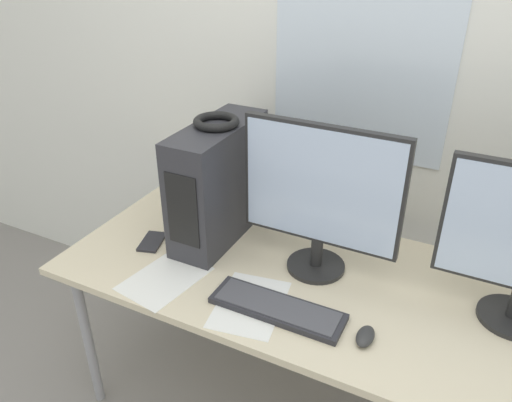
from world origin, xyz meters
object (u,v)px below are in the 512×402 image
(mouse, at_px, (365,336))
(pc_tower, at_px, (219,182))
(headphones, at_px, (216,122))
(keyboard, at_px, (277,308))
(cell_phone, at_px, (152,242))
(monitor_main, at_px, (321,195))

(mouse, bearing_deg, pc_tower, 154.94)
(headphones, bearing_deg, keyboard, -38.99)
(headphones, xyz_separation_m, cell_phone, (-0.20, -0.18, -0.47))
(monitor_main, bearing_deg, mouse, -46.28)
(pc_tower, distance_m, keyboard, 0.56)
(headphones, height_order, monitor_main, monitor_main)
(monitor_main, distance_m, mouse, 0.47)
(headphones, bearing_deg, cell_phone, -137.68)
(headphones, relative_size, keyboard, 0.38)
(headphones, xyz_separation_m, keyboard, (0.40, -0.32, -0.46))
(headphones, distance_m, cell_phone, 0.54)
(keyboard, bearing_deg, pc_tower, 141.08)
(pc_tower, distance_m, cell_phone, 0.35)
(pc_tower, height_order, keyboard, pc_tower)
(pc_tower, relative_size, headphones, 2.94)
(cell_phone, bearing_deg, mouse, -25.29)
(headphones, relative_size, mouse, 1.75)
(mouse, bearing_deg, keyboard, -179.84)
(pc_tower, height_order, cell_phone, pc_tower)
(headphones, relative_size, cell_phone, 1.09)
(pc_tower, bearing_deg, monitor_main, -6.50)
(keyboard, distance_m, mouse, 0.29)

